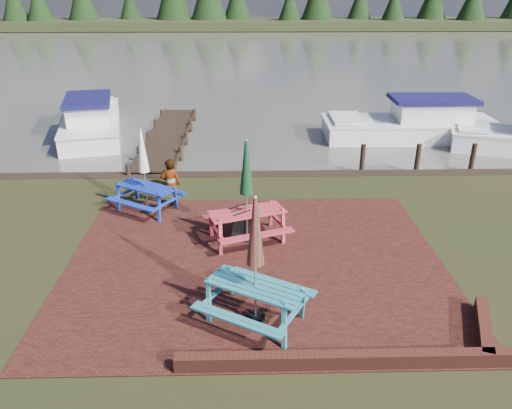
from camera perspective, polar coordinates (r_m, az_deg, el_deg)
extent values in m
plane|color=black|center=(11.27, 0.06, -9.26)|extent=(120.00, 120.00, 0.00)
cube|color=#3A1512|center=(12.12, -0.06, -6.61)|extent=(9.00, 7.50, 0.02)
cube|color=#4C1E16|center=(9.28, 10.23, -17.12)|extent=(6.00, 0.22, 0.30)
cube|color=#4C1E16|center=(10.74, 24.58, -12.78)|extent=(0.82, 1.77, 0.30)
cube|color=#49473E|center=(46.81, -1.14, 16.63)|extent=(120.00, 60.00, 0.02)
cube|color=black|center=(75.61, -1.29, 19.94)|extent=(120.00, 10.00, 1.20)
cube|color=teal|center=(9.82, -0.07, -9.33)|extent=(2.04, 1.63, 0.04)
cube|color=teal|center=(9.49, -2.28, -13.01)|extent=(1.79, 1.20, 0.04)
cube|color=teal|center=(10.53, 1.89, -8.81)|extent=(1.79, 1.20, 0.04)
cube|color=teal|center=(10.41, -4.15, -9.88)|extent=(0.92, 1.48, 0.79)
cube|color=teal|center=(9.75, 4.33, -12.57)|extent=(0.92, 1.48, 0.79)
cylinder|color=black|center=(10.25, -0.07, -12.77)|extent=(0.39, 0.39, 0.11)
cylinder|color=#B2B2B7|center=(9.53, -0.07, -6.59)|extent=(0.04, 0.04, 2.68)
cone|color=red|center=(9.22, -0.07, -3.16)|extent=(0.34, 0.34, 1.34)
cube|color=#BB303C|center=(12.77, -1.07, -0.87)|extent=(2.09, 1.37, 0.04)
cube|color=#BB303C|center=(12.29, 0.12, -3.56)|extent=(1.93, 0.90, 0.04)
cube|color=#BB303C|center=(13.54, -2.12, -0.84)|extent=(1.93, 0.90, 0.04)
cube|color=#BB303C|center=(12.72, -4.64, -3.08)|extent=(0.65, 1.62, 0.80)
cube|color=#BB303C|center=(13.23, 2.39, -1.89)|extent=(0.65, 1.62, 0.80)
cylinder|color=black|center=(13.11, -1.04, -3.83)|extent=(0.39, 0.39, 0.11)
cylinder|color=#B2B2B7|center=(12.55, -1.09, 1.41)|extent=(0.04, 0.04, 2.71)
cone|color=#0F381D|center=(12.31, -1.11, 4.20)|extent=(0.35, 0.35, 1.35)
cube|color=#1630A7|center=(14.86, -12.49, 1.97)|extent=(1.89, 1.52, 0.04)
cube|color=#1630A7|center=(14.52, -14.15, 0.04)|extent=(1.65, 1.14, 0.04)
cube|color=#1630A7|center=(15.43, -10.74, 1.82)|extent=(1.65, 1.14, 0.04)
cube|color=#1630A7|center=(15.50, -14.50, 1.24)|extent=(0.88, 1.36, 0.73)
cube|color=#1630A7|center=(14.52, -10.08, 0.07)|extent=(0.88, 1.36, 0.73)
cylinder|color=black|center=(15.12, -12.26, -0.43)|extent=(0.36, 0.36, 0.10)
cylinder|color=#B2B2B7|center=(14.68, -12.67, 3.80)|extent=(0.04, 0.04, 2.48)
cone|color=white|center=(14.49, -12.88, 6.00)|extent=(0.32, 0.32, 1.24)
cube|color=black|center=(12.89, -1.84, -2.48)|extent=(0.54, 0.48, 0.84)
cube|color=black|center=(13.15, -1.83, -1.92)|extent=(0.54, 0.48, 0.84)
cube|color=black|center=(12.85, -1.86, -0.56)|extent=(0.44, 0.35, 0.03)
cube|color=black|center=(22.01, -9.95, 7.80)|extent=(1.60, 9.00, 0.06)
cube|color=black|center=(22.12, -11.90, 7.86)|extent=(0.08, 9.00, 0.08)
cube|color=black|center=(21.90, -8.00, 7.98)|extent=(0.08, 9.00, 0.08)
cylinder|color=black|center=(18.04, -14.33, 2.95)|extent=(0.16, 0.16, 1.00)
cylinder|color=black|center=(17.74, -9.28, 3.05)|extent=(0.16, 0.16, 1.00)
cube|color=white|center=(24.08, -18.18, 8.39)|extent=(3.82, 7.19, 0.98)
cube|color=white|center=(23.96, -18.34, 9.55)|extent=(3.90, 7.34, 0.08)
cube|color=white|center=(23.05, -18.58, 10.18)|extent=(2.29, 3.18, 0.83)
cube|color=#12113F|center=(22.95, -18.73, 11.32)|extent=(2.57, 3.62, 0.18)
cube|color=white|center=(26.46, -18.13, 11.17)|extent=(2.22, 1.65, 0.10)
cube|color=white|center=(23.17, 17.03, 7.94)|extent=(7.35, 2.64, 0.98)
cube|color=white|center=(23.04, 17.18, 9.15)|extent=(7.50, 2.69, 0.08)
cube|color=white|center=(23.22, 19.42, 10.16)|extent=(3.10, 1.87, 0.83)
cube|color=#12113F|center=(23.12, 19.59, 11.28)|extent=(3.54, 2.08, 0.18)
cube|color=white|center=(22.33, 10.31, 9.71)|extent=(1.35, 2.17, 0.10)
cube|color=white|center=(22.64, 23.40, 8.21)|extent=(1.60, 2.07, 0.09)
imported|color=gray|center=(16.49, -9.93, 5.07)|extent=(0.70, 0.49, 1.81)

